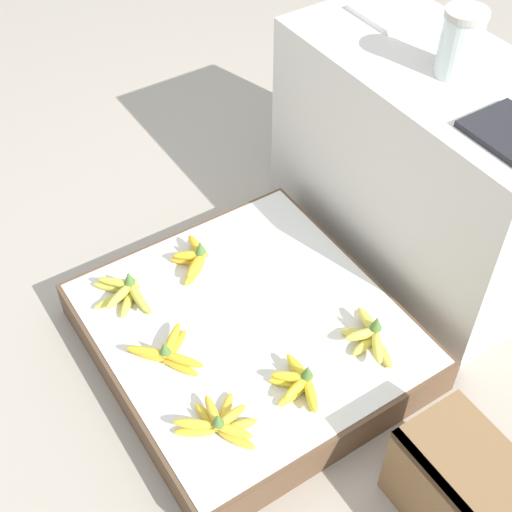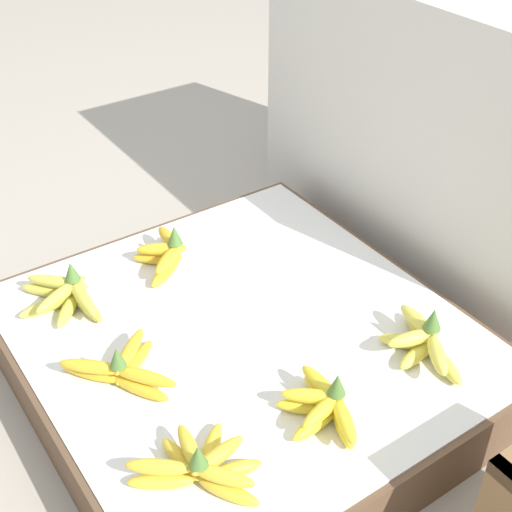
{
  "view_description": "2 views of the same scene",
  "coord_description": "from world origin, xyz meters",
  "px_view_note": "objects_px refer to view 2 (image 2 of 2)",
  "views": [
    {
      "loc": [
        1.15,
        -0.72,
        1.84
      ],
      "look_at": [
        -0.1,
        0.09,
        0.28
      ],
      "focal_mm": 50.0,
      "sensor_mm": 36.0,
      "label": 1
    },
    {
      "loc": [
        0.94,
        -0.61,
        1.13
      ],
      "look_at": [
        -0.03,
        0.05,
        0.29
      ],
      "focal_mm": 50.0,
      "sensor_mm": 36.0,
      "label": 2
    }
  ],
  "objects_px": {
    "banana_bunch_front_midleft": "(121,369)",
    "banana_bunch_front_midright": "(200,466)",
    "banana_bunch_middle_left": "(167,252)",
    "banana_bunch_middle_midright": "(324,406)",
    "banana_bunch_front_left": "(66,295)",
    "banana_bunch_back_midright": "(423,341)"
  },
  "relations": [
    {
      "from": "banana_bunch_front_midright",
      "to": "banana_bunch_middle_midright",
      "type": "xyz_separation_m",
      "value": [
        0.02,
        0.25,
        0.0
      ]
    },
    {
      "from": "banana_bunch_front_midleft",
      "to": "banana_bunch_back_midright",
      "type": "relative_size",
      "value": 0.96
    },
    {
      "from": "banana_bunch_front_midleft",
      "to": "banana_bunch_front_midright",
      "type": "distance_m",
      "value": 0.28
    },
    {
      "from": "banana_bunch_front_left",
      "to": "banana_bunch_back_midright",
      "type": "xyz_separation_m",
      "value": [
        0.54,
        0.53,
        0.0
      ]
    },
    {
      "from": "banana_bunch_front_left",
      "to": "banana_bunch_front_midleft",
      "type": "xyz_separation_m",
      "value": [
        0.27,
        0.0,
        0.0
      ]
    },
    {
      "from": "banana_bunch_front_midright",
      "to": "banana_bunch_middle_left",
      "type": "xyz_separation_m",
      "value": [
        -0.56,
        0.24,
        0.01
      ]
    },
    {
      "from": "banana_bunch_front_left",
      "to": "banana_bunch_front_midleft",
      "type": "relative_size",
      "value": 1.06
    },
    {
      "from": "banana_bunch_middle_left",
      "to": "banana_bunch_middle_midright",
      "type": "distance_m",
      "value": 0.58
    },
    {
      "from": "banana_bunch_front_left",
      "to": "banana_bunch_middle_midright",
      "type": "height_order",
      "value": "banana_bunch_front_left"
    },
    {
      "from": "banana_bunch_front_midright",
      "to": "banana_bunch_back_midright",
      "type": "xyz_separation_m",
      "value": [
        -0.01,
        0.52,
        0.0
      ]
    },
    {
      "from": "banana_bunch_front_midright",
      "to": "banana_bunch_middle_left",
      "type": "bearing_deg",
      "value": 156.54
    },
    {
      "from": "banana_bunch_middle_midright",
      "to": "banana_bunch_back_midright",
      "type": "height_order",
      "value": "banana_bunch_back_midright"
    },
    {
      "from": "banana_bunch_front_midleft",
      "to": "banana_bunch_front_midright",
      "type": "relative_size",
      "value": 0.98
    },
    {
      "from": "banana_bunch_middle_midright",
      "to": "banana_bunch_front_left",
      "type": "bearing_deg",
      "value": -155.16
    },
    {
      "from": "banana_bunch_middle_midright",
      "to": "banana_bunch_front_midright",
      "type": "bearing_deg",
      "value": -93.52
    },
    {
      "from": "banana_bunch_front_midleft",
      "to": "banana_bunch_middle_left",
      "type": "height_order",
      "value": "banana_bunch_middle_left"
    },
    {
      "from": "banana_bunch_front_midright",
      "to": "banana_bunch_back_midright",
      "type": "bearing_deg",
      "value": 90.61
    },
    {
      "from": "banana_bunch_front_left",
      "to": "banana_bunch_middle_midright",
      "type": "bearing_deg",
      "value": 24.84
    },
    {
      "from": "banana_bunch_front_midleft",
      "to": "banana_bunch_middle_midright",
      "type": "xyz_separation_m",
      "value": [
        0.29,
        0.26,
        0.0
      ]
    },
    {
      "from": "banana_bunch_front_midright",
      "to": "banana_bunch_front_midleft",
      "type": "bearing_deg",
      "value": -178.18
    },
    {
      "from": "banana_bunch_front_midright",
      "to": "banana_bunch_back_midright",
      "type": "relative_size",
      "value": 0.98
    },
    {
      "from": "banana_bunch_front_midright",
      "to": "banana_bunch_middle_left",
      "type": "height_order",
      "value": "banana_bunch_middle_left"
    }
  ]
}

